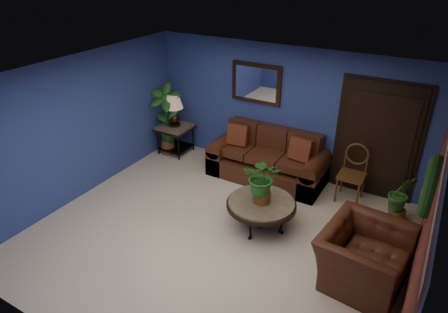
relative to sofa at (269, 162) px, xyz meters
The scene contains 17 objects.
floor 2.11m from the sofa, 87.60° to the right, with size 5.50×5.50×0.00m, color beige.
wall_back 1.02m from the sofa, 78.17° to the left, with size 5.50×0.04×2.50m, color navy.
wall_left 3.50m from the sofa, 141.96° to the right, with size 0.04×5.00×2.50m, color navy.
wall_right_brick 3.64m from the sofa, 36.29° to the right, with size 0.04×5.00×2.50m, color maroon.
ceiling 3.01m from the sofa, 87.60° to the right, with size 5.50×5.00×0.02m, color silver.
wall_mirror 1.53m from the sofa, 143.71° to the left, with size 1.02×0.06×0.77m, color #3C2112.
closet_door 2.01m from the sofa, 11.88° to the left, with size 1.44×0.06×2.18m, color black.
wreath 3.71m from the sofa, 36.21° to the right, with size 0.72×0.72×0.16m, color black.
sofa is the anchor object (origin of this frame).
coffee_table 1.64m from the sofa, 69.82° to the right, with size 1.11×1.11×0.48m.
end_table 2.22m from the sofa, behind, with size 0.69×0.69×0.63m.
table_lamp 2.33m from the sofa, behind, with size 0.40×0.40×0.66m.
side_chair 1.61m from the sofa, ahead, with size 0.44×0.44×1.03m.
armchair 2.94m from the sofa, 40.46° to the right, with size 1.19×1.04×0.77m, color #4B2215.
coffee_plant 1.73m from the sofa, 69.82° to the right, with size 0.68×0.63×0.76m.
floor_plant 2.45m from the sofa, ahead, with size 0.46×0.41×0.86m.
tall_plant 2.42m from the sofa, behind, with size 0.80×0.65×1.56m.
Camera 1 is at (2.60, -4.28, 3.98)m, focal length 32.00 mm.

